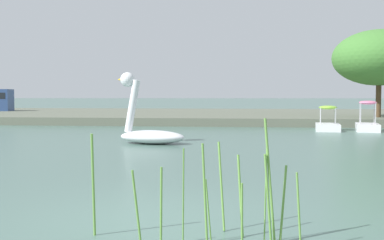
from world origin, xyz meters
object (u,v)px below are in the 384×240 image
at_px(pedal_boat_pink, 367,123).
at_px(tree_broadleaf_left, 379,58).
at_px(pedal_boat_lime, 328,124).
at_px(swan_boat, 148,128).

relative_size(pedal_boat_pink, tree_broadleaf_left, 0.33).
height_order(pedal_boat_lime, pedal_boat_pink, pedal_boat_pink).
relative_size(swan_boat, pedal_boat_lime, 1.23).
xyz_separation_m(swan_boat, tree_broadleaf_left, (11.91, 12.57, 3.58)).
bearing_deg(pedal_boat_pink, swan_boat, -143.28).
relative_size(swan_boat, pedal_boat_pink, 1.18).
height_order(swan_boat, pedal_boat_pink, swan_boat).
xyz_separation_m(swan_boat, pedal_boat_pink, (10.01, 7.46, -0.18)).
height_order(swan_boat, tree_broadleaf_left, tree_broadleaf_left).
relative_size(pedal_boat_lime, tree_broadleaf_left, 0.32).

